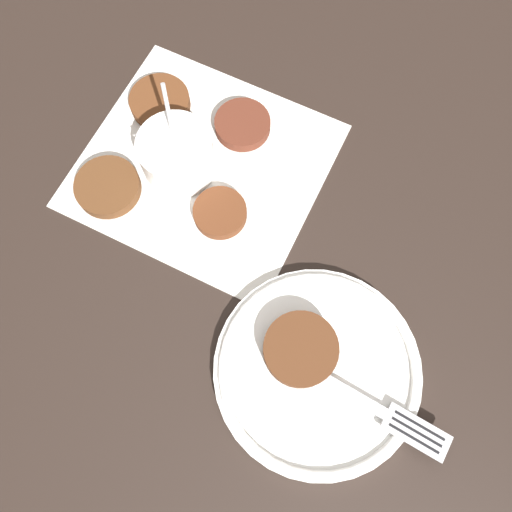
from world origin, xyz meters
TOP-DOWN VIEW (x-y plane):
  - ground_plane at (0.00, 0.00)m, footprint 4.00×4.00m
  - napkin at (0.02, -0.03)m, footprint 0.33×0.31m
  - sauce_bowl at (0.05, -0.02)m, footprint 0.10×0.09m
  - fritter_0 at (0.10, -0.09)m, footprint 0.08×0.08m
  - fritter_1 at (0.12, 0.04)m, footprint 0.08×0.08m
  - fritter_2 at (-0.02, 0.03)m, footprint 0.06×0.06m
  - fritter_3 at (-0.01, -0.09)m, footprint 0.07×0.07m
  - serving_plate at (-0.18, 0.17)m, footprint 0.23×0.23m
  - fritter_on_plate at (-0.16, 0.16)m, footprint 0.08×0.08m
  - fork at (-0.26, 0.20)m, footprint 0.18×0.06m

SIDE VIEW (x-z plane):
  - ground_plane at x=0.00m, z-range 0.00..0.00m
  - napkin at x=0.02m, z-range 0.00..0.00m
  - serving_plate at x=-0.18m, z-range 0.00..0.02m
  - fritter_2 at x=-0.02m, z-range 0.00..0.02m
  - fritter_3 at x=-0.01m, z-range 0.00..0.02m
  - fritter_1 at x=0.12m, z-range 0.00..0.02m
  - fritter_0 at x=0.10m, z-range 0.00..0.02m
  - fork at x=-0.26m, z-range 0.02..0.03m
  - sauce_bowl at x=0.05m, z-range -0.03..0.09m
  - fritter_on_plate at x=-0.16m, z-range 0.02..0.04m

